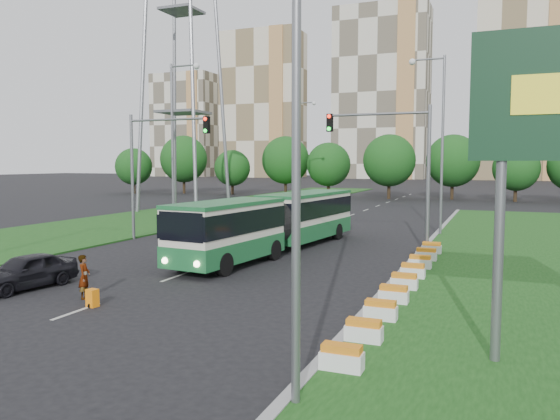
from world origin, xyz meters
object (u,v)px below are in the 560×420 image
at_px(articulated_bus, 274,222).
at_px(car_left_near, 26,271).
at_px(car_left_far, 197,223).
at_px(pedestrian, 84,277).
at_px(traffic_mast_left, 153,156).
at_px(traffic_mast_median, 398,155).
at_px(shopping_trolley, 92,298).

bearing_deg(articulated_bus, car_left_near, -109.13).
relative_size(car_left_far, pedestrian, 2.93).
xyz_separation_m(traffic_mast_left, car_left_near, (3.16, -13.13, -4.65)).
bearing_deg(car_left_near, traffic_mast_left, 111.84).
distance_m(traffic_mast_median, car_left_far, 15.30).
bearing_deg(car_left_near, traffic_mast_median, 57.98).
bearing_deg(articulated_bus, shopping_trolley, -89.57).
relative_size(articulated_bus, shopping_trolley, 26.80).
bearing_deg(car_left_near, pedestrian, 1.66).
xyz_separation_m(car_left_near, shopping_trolley, (4.30, -1.18, -0.39)).
height_order(traffic_mast_median, car_left_far, traffic_mast_median).
height_order(traffic_mast_left, pedestrian, traffic_mast_left).
xyz_separation_m(traffic_mast_median, car_left_far, (-14.33, 2.84, -4.57)).
bearing_deg(pedestrian, traffic_mast_median, -54.85).
bearing_deg(pedestrian, shopping_trolley, -151.30).
bearing_deg(traffic_mast_median, articulated_bus, -160.43).
height_order(articulated_bus, car_left_far, articulated_bus).
xyz_separation_m(car_left_near, car_left_far, (-2.33, 16.97, 0.08)).
height_order(traffic_mast_left, shopping_trolley, traffic_mast_left).
bearing_deg(pedestrian, car_left_far, -5.94).
bearing_deg(car_left_far, traffic_mast_left, -116.15).
xyz_separation_m(traffic_mast_left, car_left_far, (0.83, 3.84, -4.57)).
bearing_deg(car_left_near, articulated_bus, 72.95).
distance_m(traffic_mast_median, shopping_trolley, 17.87).
distance_m(traffic_mast_median, articulated_bus, 7.70).
bearing_deg(articulated_bus, traffic_mast_left, 178.03).
distance_m(articulated_bus, car_left_far, 9.49).
distance_m(pedestrian, shopping_trolley, 1.41).
distance_m(traffic_mast_median, traffic_mast_left, 15.19).
relative_size(articulated_bus, pedestrian, 10.21).
distance_m(car_left_far, shopping_trolley, 19.33).
distance_m(traffic_mast_left, car_left_near, 14.29).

